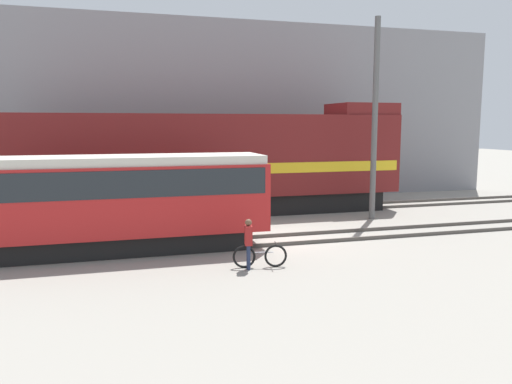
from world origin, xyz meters
TOP-DOWN VIEW (x-y plane):
  - ground_plane at (0.00, 0.00)m, footprint 120.00×120.00m
  - track_near at (0.00, -0.54)m, footprint 60.00×1.50m
  - track_far at (0.00, 5.82)m, footprint 60.00×1.51m
  - building_backdrop at (0.00, 13.39)m, footprint 35.31×6.00m
  - freight_locomotive at (-1.64, 5.82)m, footprint 19.18×3.04m
  - streetcar at (-6.14, -0.54)m, footprint 10.15×2.54m
  - bicycle at (-2.02, -3.72)m, footprint 1.70×0.48m
  - person at (-2.41, -3.81)m, footprint 0.28×0.39m
  - utility_pole_left at (5.36, 2.64)m, footprint 0.27×0.27m

SIDE VIEW (x-z plane):
  - ground_plane at x=0.00m, z-range 0.00..0.00m
  - track_near at x=0.00m, z-range 0.00..0.14m
  - track_far at x=0.00m, z-range 0.00..0.14m
  - bicycle at x=-2.02m, z-range -0.03..0.75m
  - person at x=-2.41m, z-range 0.16..1.74m
  - streetcar at x=-6.14m, z-range 0.24..3.61m
  - freight_locomotive at x=-1.64m, z-range -0.18..5.34m
  - utility_pole_left at x=5.36m, z-range 0.00..9.27m
  - building_backdrop at x=0.00m, z-range 0.00..10.43m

